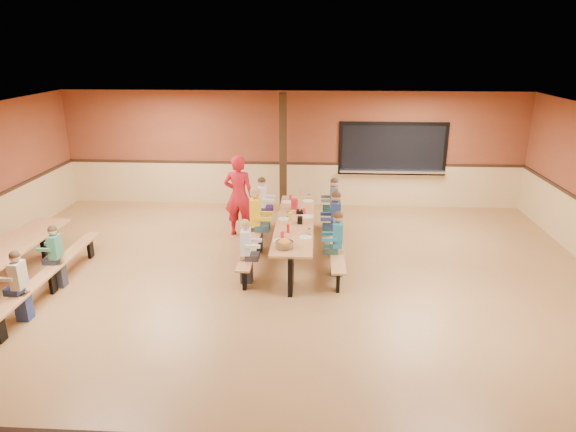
{
  "coord_description": "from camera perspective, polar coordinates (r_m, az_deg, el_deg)",
  "views": [
    {
      "loc": [
        0.64,
        -8.25,
        4.16
      ],
      "look_at": [
        0.14,
        0.6,
        1.15
      ],
      "focal_mm": 32.0,
      "sensor_mm": 36.0,
      "label": 1
    }
  ],
  "objects": [
    {
      "name": "ground",
      "position": [
        9.26,
        -1.08,
        -7.94
      ],
      "size": [
        12.0,
        12.0,
        0.0
      ],
      "primitive_type": "plane",
      "color": "olive",
      "rests_on": "ground"
    },
    {
      "name": "room_envelope",
      "position": [
        8.97,
        -1.1,
        -3.99
      ],
      "size": [
        12.04,
        10.04,
        3.02
      ],
      "color": "brown",
      "rests_on": "ground"
    },
    {
      "name": "kitchen_pass_through",
      "position": [
        13.62,
        11.54,
        7.08
      ],
      "size": [
        2.78,
        0.28,
        1.38
      ],
      "color": "black",
      "rests_on": "ground"
    },
    {
      "name": "structural_post",
      "position": [
        12.95,
        -0.55,
        6.91
      ],
      "size": [
        0.18,
        0.18,
        3.0
      ],
      "primitive_type": "cube",
      "color": "black",
      "rests_on": "ground"
    },
    {
      "name": "cafeteria_table_main",
      "position": [
        10.39,
        0.78,
        -1.71
      ],
      "size": [
        1.91,
        3.7,
        0.74
      ],
      "color": "#B37947",
      "rests_on": "ground"
    },
    {
      "name": "cafeteria_table_second",
      "position": [
        10.18,
        -29.04,
        -4.66
      ],
      "size": [
        1.91,
        3.7,
        0.74
      ],
      "color": "#B37947",
      "rests_on": "ground"
    },
    {
      "name": "seated_child_white_left",
      "position": [
        9.25,
        -4.7,
        -3.99
      ],
      "size": [
        0.36,
        0.29,
        1.19
      ],
      "primitive_type": null,
      "color": "silver",
      "rests_on": "ground"
    },
    {
      "name": "seated_adult_yellow",
      "position": [
        10.62,
        -3.62,
        -0.41
      ],
      "size": [
        0.44,
        0.36,
        1.36
      ],
      "primitive_type": null,
      "color": "yellow",
      "rests_on": "ground"
    },
    {
      "name": "seated_child_grey_left",
      "position": [
        11.83,
        -2.9,
        1.31
      ],
      "size": [
        0.38,
        0.31,
        1.23
      ],
      "primitive_type": null,
      "color": "white",
      "rests_on": "ground"
    },
    {
      "name": "seated_child_teal_right",
      "position": [
        9.54,
        5.51,
        -3.15
      ],
      "size": [
        0.38,
        0.31,
        1.23
      ],
      "primitive_type": null,
      "color": "#1F6C85",
      "rests_on": "ground"
    },
    {
      "name": "seated_child_navy_right",
      "position": [
        10.61,
        5.3,
        -0.7
      ],
      "size": [
        0.4,
        0.33,
        1.28
      ],
      "primitive_type": null,
      "color": "navy",
      "rests_on": "ground"
    },
    {
      "name": "seated_child_char_right",
      "position": [
        11.83,
        5.1,
        1.26
      ],
      "size": [
        0.38,
        0.31,
        1.23
      ],
      "primitive_type": null,
      "color": "#484F52",
      "rests_on": "ground"
    },
    {
      "name": "seated_child_green_sec",
      "position": [
        9.95,
        -24.32,
        -4.17
      ],
      "size": [
        0.33,
        0.27,
        1.14
      ],
      "primitive_type": null,
      "color": "#377C5D",
      "rests_on": "ground"
    },
    {
      "name": "seated_child_tan_sec",
      "position": [
        9.02,
        -27.61,
        -6.96
      ],
      "size": [
        0.34,
        0.28,
        1.15
      ],
      "primitive_type": null,
      "color": "#B6AA94",
      "rests_on": "ground"
    },
    {
      "name": "standing_woman",
      "position": [
        11.47,
        -5.48,
        2.27
      ],
      "size": [
        0.7,
        0.49,
        1.84
      ],
      "primitive_type": "imported",
      "rotation": [
        0.0,
        0.0,
        3.06
      ],
      "color": "red",
      "rests_on": "ground"
    },
    {
      "name": "punch_pitcher",
      "position": [
        11.06,
        0.73,
        1.35
      ],
      "size": [
        0.16,
        0.16,
        0.22
      ],
      "primitive_type": "cylinder",
      "color": "red",
      "rests_on": "cafeteria_table_main"
    },
    {
      "name": "chip_bowl",
      "position": [
        8.98,
        -0.4,
        -3.12
      ],
      "size": [
        0.32,
        0.32,
        0.15
      ],
      "primitive_type": null,
      "color": "orange",
      "rests_on": "cafeteria_table_main"
    },
    {
      "name": "napkin_dispenser",
      "position": [
        10.19,
        1.34,
        -0.47
      ],
      "size": [
        0.1,
        0.14,
        0.13
      ],
      "primitive_type": "cube",
      "color": "black",
      "rests_on": "cafeteria_table_main"
    },
    {
      "name": "condiment_mustard",
      "position": [
        10.33,
        0.22,
        -0.08
      ],
      "size": [
        0.06,
        0.06,
        0.17
      ],
      "primitive_type": "cylinder",
      "color": "yellow",
      "rests_on": "cafeteria_table_main"
    },
    {
      "name": "condiment_ketchup",
      "position": [
        9.69,
        0.0,
        -1.38
      ],
      "size": [
        0.06,
        0.06,
        0.17
      ],
      "primitive_type": "cylinder",
      "color": "#B2140F",
      "rests_on": "cafeteria_table_main"
    },
    {
      "name": "table_paddle",
      "position": [
        10.78,
        1.36,
        1.02
      ],
      "size": [
        0.16,
        0.16,
        0.56
      ],
      "color": "black",
      "rests_on": "cafeteria_table_main"
    },
    {
      "name": "place_settings",
      "position": [
        10.3,
        0.78,
        -0.3
      ],
      "size": [
        0.65,
        3.3,
        0.11
      ],
      "primitive_type": null,
      "color": "beige",
      "rests_on": "cafeteria_table_main"
    }
  ]
}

